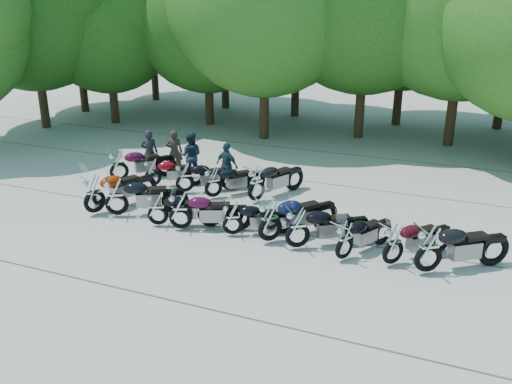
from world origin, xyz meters
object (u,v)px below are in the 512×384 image
at_px(motorcycle_0, 94,193).
at_px(motorcycle_4, 233,217).
at_px(rider_2, 227,165).
at_px(rider_3, 175,152).
at_px(motorcycle_10, 119,164).
at_px(motorcycle_5, 270,219).
at_px(motorcycle_13, 213,181).
at_px(motorcycle_1, 116,196).
at_px(motorcycle_2, 158,207).
at_px(motorcycle_7, 345,239).
at_px(motorcycle_11, 152,171).
at_px(motorcycle_14, 256,182).
at_px(rider_1, 191,156).
at_px(motorcycle_9, 429,248).
at_px(rider_0, 150,152).
at_px(motorcycle_12, 185,176).
at_px(motorcycle_8, 394,243).
at_px(motorcycle_6, 298,227).
at_px(motorcycle_3, 180,209).

height_order(motorcycle_0, motorcycle_4, motorcycle_0).
relative_size(rider_2, rider_3, 0.97).
relative_size(motorcycle_10, rider_2, 1.47).
bearing_deg(motorcycle_10, motorcycle_5, -157.87).
height_order(motorcycle_5, motorcycle_13, motorcycle_5).
height_order(motorcycle_1, motorcycle_2, motorcycle_1).
bearing_deg(motorcycle_7, motorcycle_0, 27.92).
bearing_deg(motorcycle_11, motorcycle_14, -119.23).
xyz_separation_m(motorcycle_4, motorcycle_10, (-5.75, 2.66, 0.11)).
relative_size(motorcycle_1, rider_3, 1.47).
height_order(motorcycle_2, motorcycle_13, motorcycle_13).
bearing_deg(rider_1, motorcycle_14, 137.09).
bearing_deg(rider_1, motorcycle_13, 117.34).
xyz_separation_m(motorcycle_2, motorcycle_9, (7.66, 0.02, 0.12)).
bearing_deg(motorcycle_7, motorcycle_13, 0.49).
distance_m(motorcycle_10, rider_2, 4.00).
height_order(motorcycle_10, rider_0, rider_0).
relative_size(motorcycle_7, motorcycle_13, 0.98).
bearing_deg(rider_3, motorcycle_12, 104.14).
height_order(motorcycle_1, motorcycle_8, motorcycle_1).
distance_m(motorcycle_6, motorcycle_8, 2.52).
xyz_separation_m(motorcycle_3, motorcycle_10, (-4.19, 2.88, 0.02)).
height_order(motorcycle_7, rider_0, rider_0).
distance_m(motorcycle_7, motorcycle_10, 9.48).
distance_m(motorcycle_6, motorcycle_9, 3.38).
height_order(rider_0, rider_2, rider_0).
distance_m(motorcycle_2, motorcycle_14, 3.51).
height_order(motorcycle_5, rider_0, rider_0).
xyz_separation_m(motorcycle_8, rider_0, (-9.67, 3.94, 0.23)).
bearing_deg(motorcycle_0, motorcycle_3, -156.70).
height_order(motorcycle_8, motorcycle_11, motorcycle_8).
relative_size(rider_1, rider_3, 1.04).
bearing_deg(motorcycle_2, motorcycle_3, -112.23).
xyz_separation_m(motorcycle_4, rider_3, (-4.42, 4.37, 0.27)).
bearing_deg(motorcycle_10, rider_1, -104.67).
height_order(motorcycle_9, rider_0, rider_0).
bearing_deg(rider_0, motorcycle_4, 120.71).
relative_size(motorcycle_8, motorcycle_14, 0.92).
bearing_deg(motorcycle_5, motorcycle_6, -147.85).
distance_m(motorcycle_14, rider_0, 4.96).
distance_m(motorcycle_0, motorcycle_5, 5.77).
bearing_deg(rider_2, motorcycle_8, 166.27).
bearing_deg(motorcycle_7, rider_2, -8.55).
bearing_deg(rider_2, motorcycle_4, 133.91).
relative_size(motorcycle_2, rider_3, 1.27).
height_order(motorcycle_10, motorcycle_12, motorcycle_10).
bearing_deg(rider_0, rider_3, -169.21).
height_order(motorcycle_5, motorcycle_10, motorcycle_5).
bearing_deg(motorcycle_9, motorcycle_14, 26.49).
xyz_separation_m(motorcycle_10, motorcycle_11, (1.40, 0.03, -0.09)).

